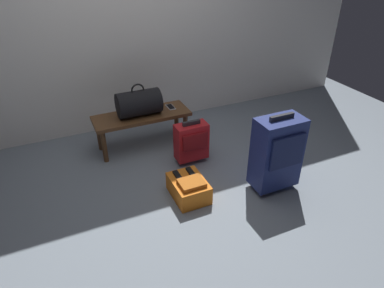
{
  "coord_description": "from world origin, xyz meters",
  "views": [
    {
      "loc": [
        -0.92,
        -2.15,
        1.95
      ],
      "look_at": [
        0.24,
        0.43,
        0.25
      ],
      "focal_mm": 31.99,
      "sensor_mm": 36.0,
      "label": 1
    }
  ],
  "objects_px": {
    "bench": "(142,119)",
    "backpack_orange": "(189,188)",
    "suitcase_upright_navy": "(277,152)",
    "duffel_bag_black": "(139,103)",
    "suitcase_small_red": "(191,141)",
    "cell_phone": "(171,107)"
  },
  "relations": [
    {
      "from": "backpack_orange",
      "to": "bench",
      "type": "bearing_deg",
      "value": 95.9
    },
    {
      "from": "suitcase_small_red",
      "to": "cell_phone",
      "type": "bearing_deg",
      "value": 91.13
    },
    {
      "from": "duffel_bag_black",
      "to": "suitcase_small_red",
      "type": "distance_m",
      "value": 0.67
    },
    {
      "from": "cell_phone",
      "to": "backpack_orange",
      "type": "distance_m",
      "value": 1.09
    },
    {
      "from": "bench",
      "to": "suitcase_small_red",
      "type": "xyz_separation_m",
      "value": [
        0.35,
        -0.49,
        -0.09
      ]
    },
    {
      "from": "bench",
      "to": "suitcase_small_red",
      "type": "bearing_deg",
      "value": -54.55
    },
    {
      "from": "duffel_bag_black",
      "to": "cell_phone",
      "type": "relative_size",
      "value": 3.06
    },
    {
      "from": "bench",
      "to": "suitcase_upright_navy",
      "type": "relative_size",
      "value": 1.37
    },
    {
      "from": "bench",
      "to": "suitcase_small_red",
      "type": "distance_m",
      "value": 0.61
    },
    {
      "from": "duffel_bag_black",
      "to": "suitcase_small_red",
      "type": "height_order",
      "value": "duffel_bag_black"
    },
    {
      "from": "bench",
      "to": "duffel_bag_black",
      "type": "relative_size",
      "value": 2.27
    },
    {
      "from": "cell_phone",
      "to": "bench",
      "type": "bearing_deg",
      "value": -173.94
    },
    {
      "from": "bench",
      "to": "suitcase_upright_navy",
      "type": "distance_m",
      "value": 1.45
    },
    {
      "from": "bench",
      "to": "backpack_orange",
      "type": "xyz_separation_m",
      "value": [
        0.1,
        -0.98,
        -0.23
      ]
    },
    {
      "from": "bench",
      "to": "duffel_bag_black",
      "type": "distance_m",
      "value": 0.19
    },
    {
      "from": "bench",
      "to": "backpack_orange",
      "type": "distance_m",
      "value": 1.01
    },
    {
      "from": "backpack_orange",
      "to": "suitcase_small_red",
      "type": "bearing_deg",
      "value": 63.14
    },
    {
      "from": "duffel_bag_black",
      "to": "cell_phone",
      "type": "xyz_separation_m",
      "value": [
        0.36,
        0.04,
        -0.13
      ]
    },
    {
      "from": "duffel_bag_black",
      "to": "suitcase_upright_navy",
      "type": "distance_m",
      "value": 1.47
    },
    {
      "from": "duffel_bag_black",
      "to": "suitcase_small_red",
      "type": "xyz_separation_m",
      "value": [
        0.37,
        -0.49,
        -0.28
      ]
    },
    {
      "from": "cell_phone",
      "to": "suitcase_small_red",
      "type": "xyz_separation_m",
      "value": [
        0.01,
        -0.53,
        -0.15
      ]
    },
    {
      "from": "backpack_orange",
      "to": "suitcase_upright_navy",
      "type": "bearing_deg",
      "value": -14.72
    }
  ]
}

